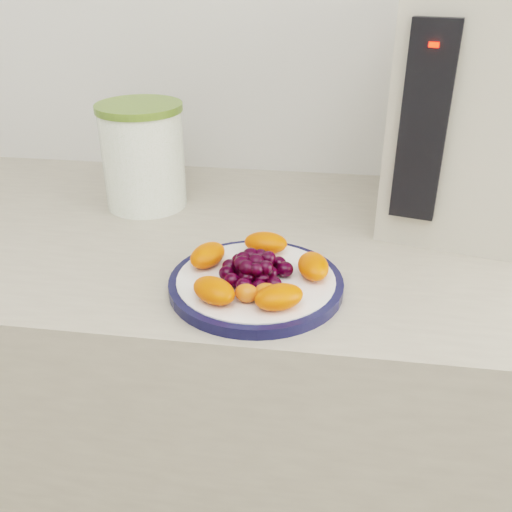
# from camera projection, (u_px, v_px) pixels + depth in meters

# --- Properties ---
(counter) EXTENTS (3.50, 0.60, 0.90)m
(counter) POSITION_uv_depth(u_px,v_px,m) (283.00, 440.00, 1.12)
(counter) COLOR #AFA591
(counter) RESTS_ON floor
(cabinet_face) EXTENTS (3.48, 0.58, 0.84)m
(cabinet_face) POSITION_uv_depth(u_px,v_px,m) (283.00, 451.00, 1.14)
(cabinet_face) COLOR #7F5F4B
(cabinet_face) RESTS_ON floor
(plate_rim) EXTENTS (0.23, 0.23, 0.01)m
(plate_rim) POSITION_uv_depth(u_px,v_px,m) (256.00, 284.00, 0.76)
(plate_rim) COLOR #0F1134
(plate_rim) RESTS_ON counter
(plate_face) EXTENTS (0.21, 0.21, 0.02)m
(plate_face) POSITION_uv_depth(u_px,v_px,m) (256.00, 283.00, 0.76)
(plate_face) COLOR white
(plate_face) RESTS_ON counter
(canister) EXTENTS (0.15, 0.15, 0.17)m
(canister) POSITION_uv_depth(u_px,v_px,m) (144.00, 159.00, 0.98)
(canister) COLOR #527429
(canister) RESTS_ON counter
(canister_lid) EXTENTS (0.15, 0.15, 0.01)m
(canister_lid) POSITION_uv_depth(u_px,v_px,m) (139.00, 107.00, 0.94)
(canister_lid) COLOR #5B782B
(canister_lid) RESTS_ON canister
(appliance_body) EXTENTS (0.27, 0.34, 0.37)m
(appliance_body) POSITION_uv_depth(u_px,v_px,m) (470.00, 107.00, 0.89)
(appliance_body) COLOR beige
(appliance_body) RESTS_ON counter
(appliance_panel) EXTENTS (0.07, 0.04, 0.27)m
(appliance_panel) POSITION_uv_depth(u_px,v_px,m) (424.00, 124.00, 0.78)
(appliance_panel) COLOR black
(appliance_panel) RESTS_ON appliance_body
(appliance_led) EXTENTS (0.01, 0.01, 0.01)m
(appliance_led) POSITION_uv_depth(u_px,v_px,m) (434.00, 45.00, 0.72)
(appliance_led) COLOR #FF0C05
(appliance_led) RESTS_ON appliance_panel
(fruit_plate) EXTENTS (0.20, 0.20, 0.03)m
(fruit_plate) POSITION_uv_depth(u_px,v_px,m) (255.00, 270.00, 0.75)
(fruit_plate) COLOR #FA3B03
(fruit_plate) RESTS_ON plate_face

